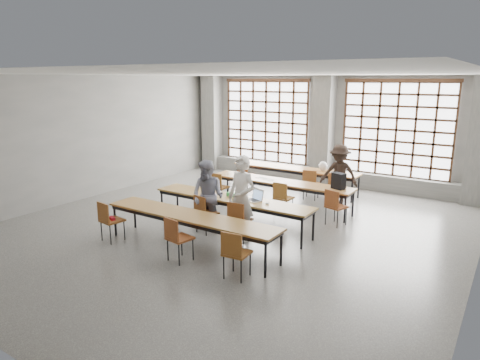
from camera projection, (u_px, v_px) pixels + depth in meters
name	position (u px, v px, depth m)	size (l,w,h in m)	color
floor	(233.00, 227.00, 10.03)	(11.00, 11.00, 0.00)	#4A4A48
ceiling	(233.00, 74.00, 9.22)	(11.00, 11.00, 0.00)	silver
wall_back	(326.00, 130.00, 14.10)	(10.00, 10.00, 0.00)	#62625F
wall_left	(89.00, 137.00, 12.29)	(11.00, 11.00, 0.00)	#62625F
column_left	(212.00, 123.00, 16.27)	(0.60, 0.55, 3.50)	#535350
column_mid	(323.00, 131.00, 13.87)	(0.60, 0.55, 3.50)	#535350
column_right	(480.00, 142.00, 11.48)	(0.60, 0.55, 3.50)	#535350
window_left	(266.00, 122.00, 15.20)	(3.32, 0.12, 3.00)	white
window_right	(396.00, 130.00, 12.80)	(3.32, 0.12, 3.00)	white
sill_ledge	(322.00, 175.00, 14.29)	(9.80, 0.35, 0.50)	#535350
desk_row_a	(295.00, 170.00, 13.12)	(4.00, 0.70, 0.73)	brown
desk_row_b	(280.00, 183.00, 11.44)	(4.00, 0.70, 0.73)	brown
desk_row_c	(232.00, 200.00, 9.85)	(4.00, 0.70, 0.73)	brown
desk_row_d	(190.00, 218.00, 8.60)	(4.00, 0.70, 0.73)	brown
chair_back_left	(245.00, 172.00, 13.39)	(0.45, 0.46, 0.88)	brown
chair_back_mid	(310.00, 181.00, 12.21)	(0.48, 0.48, 0.88)	maroon
chair_back_right	(337.00, 185.00, 11.79)	(0.43, 0.44, 0.88)	brown
chair_mid_left	(218.00, 185.00, 11.81)	(0.43, 0.43, 0.88)	brown
chair_mid_centre	(282.00, 195.00, 10.75)	(0.44, 0.44, 0.88)	brown
chair_mid_right	(335.00, 204.00, 10.02)	(0.52, 0.52, 0.88)	brown
chair_front_left	(204.00, 210.00, 9.54)	(0.50, 0.51, 0.88)	maroon
chair_front_right	(238.00, 217.00, 9.05)	(0.44, 0.44, 0.88)	brown
chair_near_left	(109.00, 218.00, 9.03)	(0.47, 0.48, 0.88)	brown
chair_near_mid	(177.00, 235.00, 8.02)	(0.49, 0.49, 0.88)	brown
chair_near_right	(235.00, 250.00, 7.32)	(0.46, 0.46, 0.88)	brown
student_male	(242.00, 198.00, 9.07)	(0.67, 0.44, 1.84)	silver
student_female	(208.00, 197.00, 9.57)	(0.80, 0.62, 1.65)	#191E4B
student_back	(339.00, 174.00, 11.82)	(1.06, 0.61, 1.65)	black
laptop_front	(255.00, 198.00, 9.61)	(0.44, 0.41, 0.26)	#BABABF
laptop_back	(339.00, 170.00, 12.45)	(0.41, 0.37, 0.26)	silver
mouse	(267.00, 203.00, 9.31)	(0.10, 0.06, 0.04)	silver
green_box	(232.00, 195.00, 9.92)	(0.25, 0.09, 0.09)	green
phone	(236.00, 199.00, 9.66)	(0.13, 0.06, 0.01)	black
paper_sheet_a	(262.00, 178.00, 11.79)	(0.30, 0.21, 0.00)	white
paper_sheet_b	(269.00, 180.00, 11.55)	(0.30, 0.21, 0.00)	white
backpack	(339.00, 181.00, 10.57)	(0.32, 0.20, 0.40)	black
plastic_bag	(323.00, 166.00, 12.63)	(0.26, 0.21, 0.29)	white
red_pouch	(112.00, 218.00, 9.10)	(0.20, 0.08, 0.06)	maroon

